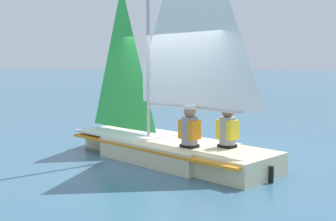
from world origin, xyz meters
TOP-DOWN VIEW (x-y plane):
  - ground_plane at (0.00, 0.00)m, footprint 260.00×260.00m
  - sailboat_main at (0.01, 0.03)m, footprint 3.05×4.75m
  - sailor_helm at (0.50, 0.65)m, footprint 0.39×0.41m
  - sailor_crew at (0.22, 1.28)m, footprint 0.39×0.41m

SIDE VIEW (x-z plane):
  - ground_plane at x=0.00m, z-range 0.00..0.00m
  - sailor_helm at x=0.50m, z-range 0.05..1.21m
  - sailor_crew at x=0.22m, z-range 0.05..1.21m
  - sailboat_main at x=0.01m, z-range -1.87..3.33m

